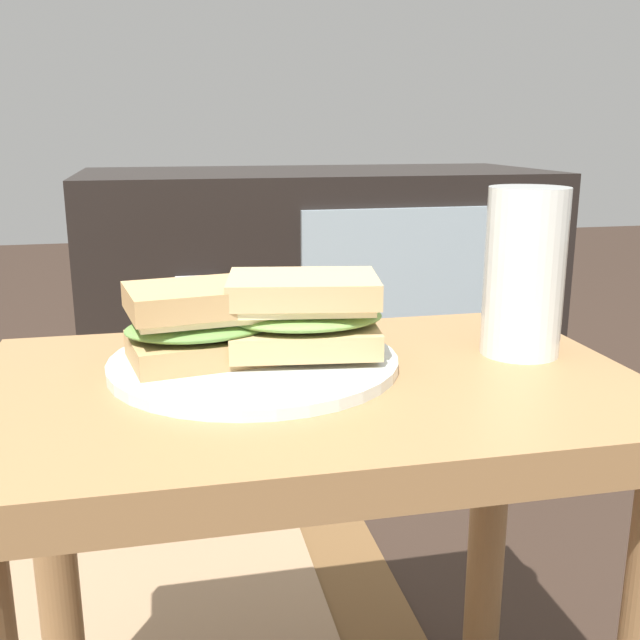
# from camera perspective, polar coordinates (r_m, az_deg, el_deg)

# --- Properties ---
(side_table) EXTENTS (0.56, 0.36, 0.46)m
(side_table) POSITION_cam_1_polar(r_m,az_deg,el_deg) (0.67, -0.69, -11.82)
(side_table) COLOR olive
(side_table) RESTS_ON ground
(tv_cabinet) EXTENTS (0.96, 0.46, 0.58)m
(tv_cabinet) POSITION_cam_1_polar(r_m,az_deg,el_deg) (1.61, -0.25, 1.13)
(tv_cabinet) COLOR black
(tv_cabinet) RESTS_ON ground
(plate) EXTENTS (0.25, 0.25, 0.01)m
(plate) POSITION_cam_1_polar(r_m,az_deg,el_deg) (0.66, -5.11, -3.27)
(plate) COLOR silver
(plate) RESTS_ON side_table
(sandwich_front) EXTENTS (0.15, 0.11, 0.07)m
(sandwich_front) POSITION_cam_1_polar(r_m,az_deg,el_deg) (0.65, -9.13, -0.23)
(sandwich_front) COLOR tan
(sandwich_front) RESTS_ON plate
(sandwich_back) EXTENTS (0.15, 0.11, 0.07)m
(sandwich_back) POSITION_cam_1_polar(r_m,az_deg,el_deg) (0.65, -1.27, 0.54)
(sandwich_back) COLOR tan
(sandwich_back) RESTS_ON plate
(beer_glass) EXTENTS (0.07, 0.07, 0.16)m
(beer_glass) POSITION_cam_1_polar(r_m,az_deg,el_deg) (0.71, 15.47, 3.30)
(beer_glass) COLOR silver
(beer_glass) RESTS_ON side_table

